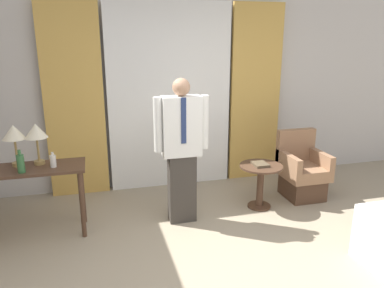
{
  "coord_description": "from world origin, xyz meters",
  "views": [
    {
      "loc": [
        -1.05,
        -2.55,
        2.12
      ],
      "look_at": [
        -0.03,
        1.25,
        0.98
      ],
      "focal_mm": 35.0,
      "sensor_mm": 36.0,
      "label": 1
    }
  ],
  "objects_px": {
    "desk": "(29,180)",
    "bottle_by_lamp": "(53,161)",
    "side_table": "(260,179)",
    "table_lamp_left": "(14,134)",
    "person": "(182,146)",
    "armchair": "(302,173)",
    "book": "(260,164)",
    "table_lamp_right": "(36,133)",
    "bottle_near_edge": "(21,163)"
  },
  "relations": [
    {
      "from": "table_lamp_left",
      "to": "side_table",
      "type": "bearing_deg",
      "value": -1.73
    },
    {
      "from": "desk",
      "to": "bottle_by_lamp",
      "type": "relative_size",
      "value": 7.07
    },
    {
      "from": "desk",
      "to": "book",
      "type": "xyz_separation_m",
      "value": [
        2.68,
        0.02,
        -0.07
      ]
    },
    {
      "from": "table_lamp_left",
      "to": "armchair",
      "type": "relative_size",
      "value": 0.5
    },
    {
      "from": "side_table",
      "to": "book",
      "type": "relative_size",
      "value": 2.63
    },
    {
      "from": "bottle_near_edge",
      "to": "armchair",
      "type": "distance_m",
      "value": 3.48
    },
    {
      "from": "bottle_by_lamp",
      "to": "person",
      "type": "bearing_deg",
      "value": -1.48
    },
    {
      "from": "side_table",
      "to": "table_lamp_right",
      "type": "bearing_deg",
      "value": 178.13
    },
    {
      "from": "bottle_by_lamp",
      "to": "side_table",
      "type": "relative_size",
      "value": 0.29
    },
    {
      "from": "desk",
      "to": "person",
      "type": "height_order",
      "value": "person"
    },
    {
      "from": "table_lamp_right",
      "to": "bottle_by_lamp",
      "type": "height_order",
      "value": "table_lamp_right"
    },
    {
      "from": "armchair",
      "to": "bottle_near_edge",
      "type": "bearing_deg",
      "value": -174.65
    },
    {
      "from": "bottle_near_edge",
      "to": "book",
      "type": "relative_size",
      "value": 1.11
    },
    {
      "from": "table_lamp_left",
      "to": "bottle_by_lamp",
      "type": "height_order",
      "value": "table_lamp_left"
    },
    {
      "from": "table_lamp_left",
      "to": "bottle_by_lamp",
      "type": "bearing_deg",
      "value": -20.69
    },
    {
      "from": "desk",
      "to": "bottle_by_lamp",
      "type": "bearing_deg",
      "value": -9.61
    },
    {
      "from": "table_lamp_left",
      "to": "person",
      "type": "height_order",
      "value": "person"
    },
    {
      "from": "table_lamp_right",
      "to": "armchair",
      "type": "xyz_separation_m",
      "value": [
        3.28,
        0.09,
        -0.8
      ]
    },
    {
      "from": "bottle_by_lamp",
      "to": "armchair",
      "type": "xyz_separation_m",
      "value": [
        3.12,
        0.23,
        -0.52
      ]
    },
    {
      "from": "bottle_near_edge",
      "to": "armchair",
      "type": "relative_size",
      "value": 0.27
    },
    {
      "from": "desk",
      "to": "table_lamp_left",
      "type": "height_order",
      "value": "table_lamp_left"
    },
    {
      "from": "person",
      "to": "side_table",
      "type": "height_order",
      "value": "person"
    },
    {
      "from": "table_lamp_left",
      "to": "side_table",
      "type": "xyz_separation_m",
      "value": [
        2.8,
        -0.08,
        -0.75
      ]
    },
    {
      "from": "table_lamp_left",
      "to": "table_lamp_right",
      "type": "relative_size",
      "value": 1.0
    },
    {
      "from": "bottle_near_edge",
      "to": "person",
      "type": "relative_size",
      "value": 0.14
    },
    {
      "from": "table_lamp_right",
      "to": "bottle_by_lamp",
      "type": "distance_m",
      "value": 0.35
    },
    {
      "from": "table_lamp_left",
      "to": "person",
      "type": "xyz_separation_m",
      "value": [
        1.76,
        -0.18,
        -0.22
      ]
    },
    {
      "from": "desk",
      "to": "person",
      "type": "relative_size",
      "value": 0.69
    },
    {
      "from": "desk",
      "to": "side_table",
      "type": "distance_m",
      "value": 2.7
    },
    {
      "from": "table_lamp_right",
      "to": "bottle_near_edge",
      "type": "bearing_deg",
      "value": -122.17
    },
    {
      "from": "side_table",
      "to": "bottle_by_lamp",
      "type": "bearing_deg",
      "value": -178.69
    },
    {
      "from": "bottle_near_edge",
      "to": "person",
      "type": "xyz_separation_m",
      "value": [
        1.68,
        0.05,
        0.03
      ]
    },
    {
      "from": "armchair",
      "to": "book",
      "type": "xyz_separation_m",
      "value": [
        -0.71,
        -0.17,
        0.24
      ]
    },
    {
      "from": "desk",
      "to": "bottle_by_lamp",
      "type": "distance_m",
      "value": 0.34
    },
    {
      "from": "bottle_near_edge",
      "to": "armchair",
      "type": "height_order",
      "value": "bottle_near_edge"
    },
    {
      "from": "person",
      "to": "armchair",
      "type": "distance_m",
      "value": 1.85
    },
    {
      "from": "table_lamp_right",
      "to": "book",
      "type": "height_order",
      "value": "table_lamp_right"
    },
    {
      "from": "armchair",
      "to": "book",
      "type": "bearing_deg",
      "value": -166.44
    },
    {
      "from": "person",
      "to": "book",
      "type": "bearing_deg",
      "value": 5.33
    },
    {
      "from": "table_lamp_right",
      "to": "person",
      "type": "relative_size",
      "value": 0.27
    },
    {
      "from": "desk",
      "to": "bottle_by_lamp",
      "type": "xyz_separation_m",
      "value": [
        0.26,
        -0.04,
        0.21
      ]
    },
    {
      "from": "bottle_by_lamp",
      "to": "book",
      "type": "relative_size",
      "value": 0.76
    },
    {
      "from": "bottle_by_lamp",
      "to": "bottle_near_edge",
      "type": "bearing_deg",
      "value": -163.3
    },
    {
      "from": "bottle_near_edge",
      "to": "bottle_by_lamp",
      "type": "relative_size",
      "value": 1.45
    },
    {
      "from": "desk",
      "to": "table_lamp_left",
      "type": "bearing_deg",
      "value": 138.55
    },
    {
      "from": "table_lamp_left",
      "to": "book",
      "type": "height_order",
      "value": "table_lamp_left"
    },
    {
      "from": "table_lamp_left",
      "to": "side_table",
      "type": "relative_size",
      "value": 0.79
    },
    {
      "from": "armchair",
      "to": "book",
      "type": "distance_m",
      "value": 0.76
    },
    {
      "from": "bottle_by_lamp",
      "to": "table_lamp_right",
      "type": "bearing_deg",
      "value": 137.76
    },
    {
      "from": "bottle_by_lamp",
      "to": "person",
      "type": "distance_m",
      "value": 1.39
    }
  ]
}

